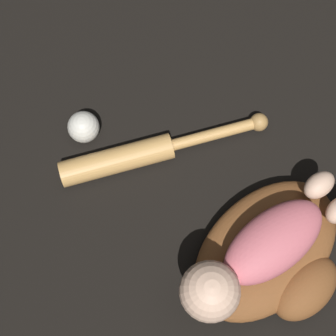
% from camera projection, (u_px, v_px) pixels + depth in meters
% --- Properties ---
extents(ground_plane, '(6.00, 6.00, 0.00)m').
position_uv_depth(ground_plane, '(269.00, 256.00, 1.20)').
color(ground_plane, black).
extents(baseball_glove, '(0.41, 0.35, 0.08)m').
position_uv_depth(baseball_glove, '(273.00, 256.00, 1.15)').
color(baseball_glove, brown).
rests_on(baseball_glove, ground).
extents(baby_figure, '(0.41, 0.20, 0.11)m').
position_uv_depth(baby_figure, '(255.00, 256.00, 1.07)').
color(baby_figure, '#D16670').
rests_on(baby_figure, baseball_glove).
extents(baseball_bat, '(0.48, 0.10, 0.06)m').
position_uv_depth(baseball_bat, '(140.00, 154.00, 1.24)').
color(baseball_bat, tan).
rests_on(baseball_bat, ground).
extents(baseball, '(0.07, 0.07, 0.07)m').
position_uv_depth(baseball, '(84.00, 127.00, 1.25)').
color(baseball, silver).
rests_on(baseball, ground).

